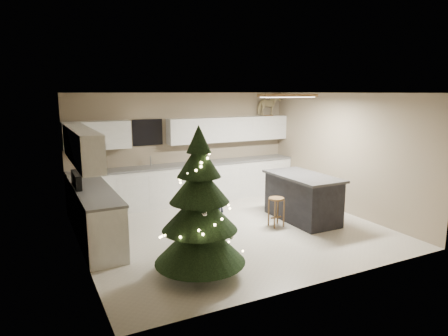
{
  "coord_description": "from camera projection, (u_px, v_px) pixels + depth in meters",
  "views": [
    {
      "loc": [
        -3.46,
        -6.49,
        2.62
      ],
      "look_at": [
        0.0,
        0.35,
        1.15
      ],
      "focal_mm": 32.0,
      "sensor_mm": 36.0,
      "label": 1
    }
  ],
  "objects": [
    {
      "name": "ground_plane",
      "position": [
        232.0,
        229.0,
        7.72
      ],
      "size": [
        5.5,
        5.5,
        0.0
      ],
      "primitive_type": "plane",
      "color": "beige"
    },
    {
      "name": "room_shell",
      "position": [
        234.0,
        139.0,
        7.4
      ],
      "size": [
        5.52,
        5.02,
        2.61
      ],
      "color": "#8A785D",
      "rests_on": "ground_plane"
    },
    {
      "name": "cabinetry",
      "position": [
        159.0,
        179.0,
        8.62
      ],
      "size": [
        5.5,
        3.2,
        2.0
      ],
      "color": "white",
      "rests_on": "ground_plane"
    },
    {
      "name": "island",
      "position": [
        302.0,
        197.0,
        8.22
      ],
      "size": [
        0.9,
        1.7,
        0.95
      ],
      "color": "black",
      "rests_on": "ground_plane"
    },
    {
      "name": "bar_stool",
      "position": [
        276.0,
        205.0,
        7.83
      ],
      "size": [
        0.3,
        0.3,
        0.58
      ],
      "rotation": [
        0.0,
        0.0,
        0.0
      ],
      "color": "brown",
      "rests_on": "ground_plane"
    },
    {
      "name": "christmas_tree",
      "position": [
        200.0,
        215.0,
        5.67
      ],
      "size": [
        1.37,
        1.32,
        2.18
      ],
      "rotation": [
        0.0,
        0.0,
        0.09
      ],
      "color": "#3F2816",
      "rests_on": "ground_plane"
    },
    {
      "name": "toddler",
      "position": [
        218.0,
        216.0,
        7.29
      ],
      "size": [
        0.34,
        0.31,
        0.78
      ],
      "primitive_type": "imported",
      "rotation": [
        0.0,
        0.0,
        0.52
      ],
      "color": "black",
      "rests_on": "ground_plane"
    },
    {
      "name": "rocking_horse",
      "position": [
        269.0,
        105.0,
        10.35
      ],
      "size": [
        0.63,
        0.32,
        0.54
      ],
      "rotation": [
        0.0,
        0.0,
        1.65
      ],
      "color": "brown",
      "rests_on": "cabinetry"
    }
  ]
}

